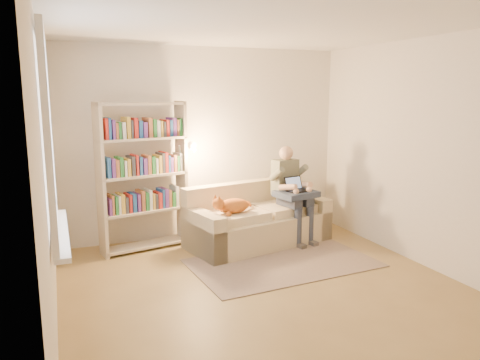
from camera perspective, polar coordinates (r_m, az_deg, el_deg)
name	(u,v)px	position (r m, az deg, el deg)	size (l,w,h in m)	color
floor	(273,295)	(4.80, 4.01, -13.85)	(4.50, 4.50, 0.00)	olive
ceiling	(276,23)	(4.42, 4.46, 18.57)	(4.00, 4.50, 0.02)	white
wall_left	(46,181)	(3.99, -22.57, -0.08)	(0.02, 4.50, 2.60)	silver
wall_right	(438,156)	(5.59, 23.03, 2.70)	(0.02, 4.50, 2.60)	silver
wall_back	(204,143)	(6.51, -4.46, 4.50)	(4.00, 0.02, 2.60)	silver
wall_front	(469,230)	(2.64, 26.13, -5.49)	(4.00, 0.02, 2.60)	silver
window	(53,167)	(4.18, -21.89, 1.45)	(0.12, 1.52, 1.69)	white
sofa	(257,222)	(6.26, 2.07, -5.16)	(2.01, 1.21, 0.80)	beige
person	(291,188)	(6.31, 6.19, -0.95)	(0.44, 0.60, 1.28)	slate
cat	(233,205)	(5.83, -0.85, -3.09)	(0.61, 0.31, 0.23)	orange
blanket	(292,194)	(6.20, 6.36, -1.75)	(0.51, 0.41, 0.08)	#2C374D
laptop	(292,188)	(6.19, 6.32, -0.95)	(0.31, 0.28, 0.23)	black
bookshelf	(143,169)	(6.00, -11.72, 1.30)	(1.29, 0.51, 1.88)	beige
rug	(283,263)	(5.63, 5.27, -10.04)	(2.13, 1.26, 0.01)	gray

